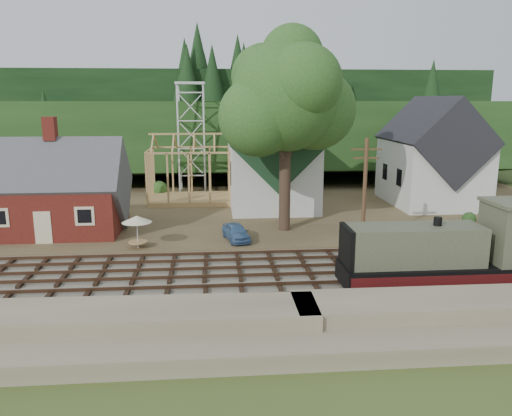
{
  "coord_description": "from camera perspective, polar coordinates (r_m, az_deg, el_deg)",
  "views": [
    {
      "loc": [
        -3.56,
        -28.63,
        10.61
      ],
      "look_at": [
        -0.63,
        6.0,
        3.0
      ],
      "focal_mm": 35.0,
      "sensor_mm": 36.0,
      "label": 1
    }
  ],
  "objects": [
    {
      "name": "embankment",
      "position": [
        23.03,
        4.77,
        -15.13
      ],
      "size": [
        64.0,
        5.0,
        1.6
      ],
      "primitive_type": "cube",
      "color": "#7F7259",
      "rests_on": "ground"
    },
    {
      "name": "church",
      "position": [
        48.93,
        1.73,
        5.98
      ],
      "size": [
        8.4,
        15.17,
        13.0
      ],
      "color": "silver",
      "rests_on": "village_flat"
    },
    {
      "name": "ridge",
      "position": [
        87.35,
        -2.47,
        5.37
      ],
      "size": [
        80.0,
        20.0,
        12.0
      ],
      "primitive_type": "cube",
      "color": "black",
      "rests_on": "ground"
    },
    {
      "name": "telegraph_pole_near",
      "position": [
        36.0,
        12.31,
        1.89
      ],
      "size": [
        2.2,
        0.28,
        8.0
      ],
      "color": "#4C331E",
      "rests_on": "ground"
    },
    {
      "name": "village_flat",
      "position": [
        47.92,
        -0.46,
        -0.26
      ],
      "size": [
        64.0,
        26.0,
        0.3
      ],
      "primitive_type": "cube",
      "color": "brown",
      "rests_on": "ground"
    },
    {
      "name": "car_green",
      "position": [
        43.69,
        -23.91,
        -1.55
      ],
      "size": [
        3.95,
        2.16,
        1.23
      ],
      "primitive_type": "imported",
      "rotation": [
        0.0,
        0.0,
        1.33
      ],
      "color": "#76A774",
      "rests_on": "village_flat"
    },
    {
      "name": "timber_frame",
      "position": [
        51.22,
        -7.54,
        4.0
      ],
      "size": [
        8.2,
        6.2,
        6.99
      ],
      "color": "tan",
      "rests_on": "village_flat"
    },
    {
      "name": "hillside",
      "position": [
        71.51,
        -1.93,
        3.81
      ],
      "size": [
        70.0,
        28.96,
        12.74
      ],
      "primitive_type": "cube",
      "rotation": [
        -0.17,
        0.0,
        0.0
      ],
      "color": "#1E3F19",
      "rests_on": "ground"
    },
    {
      "name": "railroad_bed",
      "position": [
        30.71,
        2.13,
        -7.71
      ],
      "size": [
        64.0,
        11.0,
        0.16
      ],
      "primitive_type": "cube",
      "color": "#726B5B",
      "rests_on": "ground"
    },
    {
      "name": "car_red",
      "position": [
        51.03,
        21.29,
        0.48
      ],
      "size": [
        4.05,
        1.98,
        1.11
      ],
      "primitive_type": "imported",
      "rotation": [
        0.0,
        0.0,
        1.53
      ],
      "color": "red",
      "rests_on": "village_flat"
    },
    {
      "name": "depot",
      "position": [
        42.19,
        -21.91,
        1.36
      ],
      "size": [
        10.8,
        7.41,
        9.0
      ],
      "color": "#591414",
      "rests_on": "village_flat"
    },
    {
      "name": "farmhouse",
      "position": [
        52.59,
        19.49,
        5.38
      ],
      "size": [
        8.4,
        10.8,
        10.6
      ],
      "color": "silver",
      "rests_on": "village_flat"
    },
    {
      "name": "big_tree",
      "position": [
        39.13,
        3.65,
        11.75
      ],
      "size": [
        10.9,
        8.4,
        14.7
      ],
      "color": "#38281E",
      "rests_on": "village_flat"
    },
    {
      "name": "ground",
      "position": [
        30.74,
        2.13,
        -7.85
      ],
      "size": [
        140.0,
        140.0,
        0.0
      ],
      "primitive_type": "plane",
      "color": "#384C1E",
      "rests_on": "ground"
    },
    {
      "name": "locomotive",
      "position": [
        30.26,
        22.4,
        -4.79
      ],
      "size": [
        12.38,
        3.09,
        4.94
      ],
      "color": "black",
      "rests_on": "railroad_bed"
    },
    {
      "name": "car_blue",
      "position": [
        37.18,
        -2.29,
        -2.75
      ],
      "size": [
        2.28,
        3.94,
        1.26
      ],
      "primitive_type": "imported",
      "rotation": [
        0.0,
        0.0,
        0.23
      ],
      "color": "#4E76A8",
      "rests_on": "village_flat"
    },
    {
      "name": "lattice_tower",
      "position": [
        56.68,
        -7.46,
        11.67
      ],
      "size": [
        3.2,
        3.2,
        12.12
      ],
      "color": "silver",
      "rests_on": "village_flat"
    },
    {
      "name": "patio_set",
      "position": [
        35.93,
        -13.47,
        -1.4
      ],
      "size": [
        2.09,
        2.09,
        2.33
      ],
      "color": "silver",
      "rests_on": "village_flat"
    }
  ]
}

